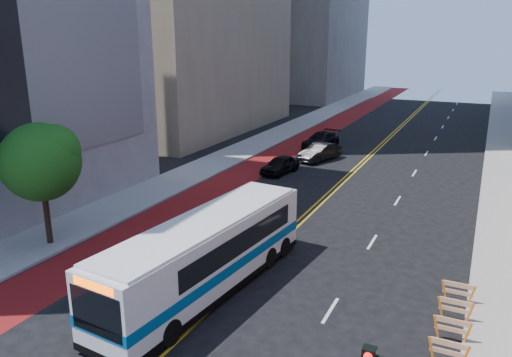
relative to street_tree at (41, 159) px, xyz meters
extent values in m
cube|color=gray|center=(-0.76, 23.96, -4.84)|extent=(4.00, 140.00, 0.15)
cube|color=gray|center=(23.24, 23.96, -4.84)|extent=(4.00, 140.00, 0.15)
cube|color=maroon|center=(3.14, 23.96, -4.91)|extent=(3.60, 140.00, 0.01)
cube|color=gold|center=(11.06, 23.96, -4.91)|extent=(0.14, 140.00, 0.01)
cube|color=gold|center=(11.42, 23.96, -4.91)|extent=(0.14, 140.00, 0.01)
cube|color=silver|center=(16.04, -0.04, -4.90)|extent=(0.14, 2.20, 0.01)
cube|color=silver|center=(16.04, 7.96, -4.90)|extent=(0.14, 2.20, 0.01)
cube|color=silver|center=(16.04, 15.96, -4.90)|extent=(0.14, 2.20, 0.01)
cube|color=silver|center=(16.04, 23.96, -4.90)|extent=(0.14, 2.20, 0.01)
cube|color=silver|center=(16.04, 31.96, -4.90)|extent=(0.14, 2.20, 0.01)
cube|color=silver|center=(16.04, 39.96, -4.90)|extent=(0.14, 2.20, 0.01)
cube|color=silver|center=(16.04, 47.96, -4.90)|extent=(0.14, 2.20, 0.01)
cube|color=silver|center=(16.04, 55.96, -4.90)|extent=(0.14, 2.20, 0.01)
cube|color=silver|center=(16.04, 63.96, -4.90)|extent=(0.14, 2.20, 0.01)
cube|color=silver|center=(16.04, 71.96, -4.90)|extent=(0.14, 2.20, 0.01)
cube|color=silver|center=(16.04, 79.96, -4.90)|extent=(0.14, 2.20, 0.01)
cube|color=orange|center=(20.29, -1.84, -4.41)|extent=(0.32, 0.06, 0.99)
cube|color=orange|center=(20.84, -1.84, -4.01)|extent=(1.25, 0.05, 0.22)
cube|color=orange|center=(20.84, -1.84, -4.36)|extent=(1.25, 0.05, 0.18)
cube|color=orange|center=(20.29, -0.29, -4.41)|extent=(0.32, 0.06, 0.99)
cube|color=orange|center=(21.39, -0.29, -4.41)|extent=(0.32, 0.06, 0.99)
cube|color=orange|center=(20.84, -0.29, -4.01)|extent=(1.25, 0.05, 0.22)
cube|color=orange|center=(20.84, -0.29, -4.36)|extent=(1.25, 0.05, 0.18)
cube|color=orange|center=(20.29, 1.26, -4.41)|extent=(0.32, 0.06, 0.99)
cube|color=orange|center=(21.39, 1.26, -4.41)|extent=(0.32, 0.06, 0.99)
cube|color=orange|center=(20.84, 1.26, -4.01)|extent=(1.25, 0.05, 0.22)
cube|color=orange|center=(20.84, 1.26, -4.36)|extent=(1.25, 0.05, 0.18)
cube|color=orange|center=(20.29, 2.81, -4.41)|extent=(0.32, 0.06, 0.99)
cube|color=orange|center=(21.39, 2.81, -4.41)|extent=(0.32, 0.06, 0.99)
cube|color=orange|center=(20.84, 2.81, -4.01)|extent=(1.25, 0.05, 0.22)
cube|color=orange|center=(20.84, 2.81, -4.36)|extent=(1.25, 0.05, 0.18)
cylinder|color=black|center=(-0.06, -0.04, -3.16)|extent=(0.32, 0.32, 3.20)
sphere|color=#0F470F|center=(-0.06, -0.04, -0.16)|extent=(4.20, 4.20, 4.20)
sphere|color=#0F470F|center=(0.54, 0.36, 0.44)|extent=(2.80, 2.80, 2.80)
sphere|color=#0F470F|center=(-0.56, -0.34, 0.24)|extent=(2.40, 2.40, 2.40)
sphere|color=red|center=(19.54, -9.68, 0.19)|extent=(0.18, 0.18, 0.18)
cube|color=silver|center=(10.45, -0.79, -3.05)|extent=(3.96, 12.80, 2.99)
cube|color=#044C8C|center=(10.45, -0.79, -3.49)|extent=(4.01, 12.85, 0.47)
cube|color=black|center=(10.53, 0.04, -2.55)|extent=(3.64, 9.05, 1.00)
cube|color=black|center=(9.83, -7.03, -2.81)|extent=(2.40, 0.34, 1.68)
cube|color=black|center=(11.07, 5.44, -2.60)|extent=(2.18, 0.32, 1.05)
cube|color=#FF5905|center=(9.83, -7.04, -1.76)|extent=(1.91, 0.27, 0.31)
cube|color=silver|center=(10.45, -0.79, -1.50)|extent=(3.77, 12.16, 0.13)
cube|color=black|center=(10.45, -0.79, -4.54)|extent=(4.00, 12.84, 0.31)
cylinder|color=black|center=(8.82, -4.68, -4.39)|extent=(0.42, 1.08, 1.05)
cylinder|color=black|center=(11.28, -4.93, -4.39)|extent=(0.42, 1.08, 1.05)
cylinder|color=black|center=(9.57, 2.84, -4.39)|extent=(0.42, 1.08, 1.05)
cylinder|color=black|center=(12.03, 2.59, -4.39)|extent=(0.42, 1.08, 1.05)
cylinder|color=black|center=(9.72, 4.34, -4.39)|extent=(0.42, 1.08, 1.05)
cylinder|color=black|center=(12.18, 4.10, -4.39)|extent=(0.42, 1.08, 1.05)
imported|color=black|center=(5.80, 19.11, -4.18)|extent=(2.42, 4.52, 1.46)
imported|color=black|center=(7.43, 24.76, -4.12)|extent=(3.10, 5.11, 1.59)
imported|color=black|center=(5.84, 30.00, -4.12)|extent=(3.13, 5.72, 1.57)
camera|label=1|loc=(21.15, -18.33, 6.35)|focal=35.00mm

